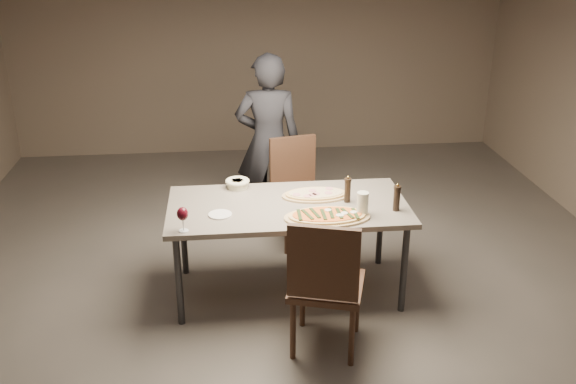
{
  "coord_description": "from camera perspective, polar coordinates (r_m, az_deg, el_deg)",
  "views": [
    {
      "loc": [
        -0.46,
        -4.39,
        2.69
      ],
      "look_at": [
        0.0,
        0.0,
        0.85
      ],
      "focal_mm": 40.0,
      "sensor_mm": 36.0,
      "label": 1
    }
  ],
  "objects": [
    {
      "name": "pepper_mill_left",
      "position": [
        4.84,
        5.32,
        0.2
      ],
      "size": [
        0.05,
        0.05,
        0.21
      ],
      "rotation": [
        0.0,
        0.0,
        -0.15
      ],
      "color": "black",
      "rests_on": "dining_table"
    },
    {
      "name": "dining_table",
      "position": [
        4.84,
        0.0,
        -1.71
      ],
      "size": [
        1.8,
        0.9,
        0.75
      ],
      "color": "gray",
      "rests_on": "ground"
    },
    {
      "name": "pepper_mill_right",
      "position": [
        4.75,
        9.64,
        -0.51
      ],
      "size": [
        0.05,
        0.05,
        0.21
      ],
      "rotation": [
        0.0,
        0.0,
        0.1
      ],
      "color": "black",
      "rests_on": "dining_table"
    },
    {
      "name": "zucchini_pizza",
      "position": [
        4.6,
        3.54,
        -2.14
      ],
      "size": [
        0.62,
        0.35,
        0.05
      ],
      "rotation": [
        0.0,
        0.0,
        0.34
      ],
      "color": "tan",
      "rests_on": "dining_table"
    },
    {
      "name": "bread_basket",
      "position": [
        5.13,
        -4.52,
        0.82
      ],
      "size": [
        0.19,
        0.19,
        0.07
      ],
      "rotation": [
        0.0,
        0.0,
        0.37
      ],
      "color": "beige",
      "rests_on": "dining_table"
    },
    {
      "name": "room",
      "position": [
        4.6,
        0.0,
        6.34
      ],
      "size": [
        7.0,
        7.0,
        7.0
      ],
      "color": "#5D5650",
      "rests_on": "ground"
    },
    {
      "name": "diner",
      "position": [
        5.94,
        -1.77,
        4.4
      ],
      "size": [
        0.64,
        0.45,
        1.67
      ],
      "primitive_type": "imported",
      "rotation": [
        0.0,
        0.0,
        3.06
      ],
      "color": "black",
      "rests_on": "ground"
    },
    {
      "name": "wine_glass",
      "position": [
        4.41,
        -9.35,
        -2.01
      ],
      "size": [
        0.08,
        0.08,
        0.18
      ],
      "rotation": [
        0.0,
        0.0,
        0.41
      ],
      "color": "silver",
      "rests_on": "dining_table"
    },
    {
      "name": "ham_pizza",
      "position": [
        4.96,
        2.48,
        -0.22
      ],
      "size": [
        0.53,
        0.29,
        0.04
      ],
      "rotation": [
        0.0,
        0.0,
        -0.4
      ],
      "color": "tan",
      "rests_on": "dining_table"
    },
    {
      "name": "oil_dish",
      "position": [
        4.56,
        0.82,
        -2.46
      ],
      "size": [
        0.13,
        0.13,
        0.01
      ],
      "rotation": [
        0.0,
        0.0,
        0.12
      ],
      "color": "white",
      "rests_on": "dining_table"
    },
    {
      "name": "chair_near",
      "position": [
        4.2,
        3.33,
        -7.84
      ],
      "size": [
        0.59,
        0.59,
        1.0
      ],
      "rotation": [
        0.0,
        0.0,
        -0.29
      ],
      "color": "#41281B",
      "rests_on": "ground"
    },
    {
      "name": "side_plate",
      "position": [
        4.66,
        -6.05,
        -2.01
      ],
      "size": [
        0.17,
        0.17,
        0.01
      ],
      "rotation": [
        0.0,
        0.0,
        -0.04
      ],
      "color": "white",
      "rests_on": "dining_table"
    },
    {
      "name": "chair_far",
      "position": [
        5.77,
        0.76,
        0.68
      ],
      "size": [
        0.53,
        0.53,
        0.95
      ],
      "rotation": [
        0.0,
        0.0,
        3.35
      ],
      "color": "#41281B",
      "rests_on": "ground"
    },
    {
      "name": "carafe",
      "position": [
        4.64,
        6.64,
        -1.06
      ],
      "size": [
        0.09,
        0.09,
        0.18
      ],
      "rotation": [
        0.0,
        0.0,
        0.09
      ],
      "color": "silver",
      "rests_on": "dining_table"
    }
  ]
}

